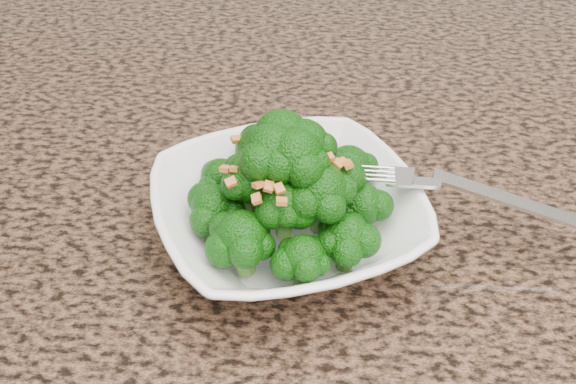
# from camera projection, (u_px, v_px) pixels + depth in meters

# --- Properties ---
(granite_counter) EXTENTS (1.64, 1.04, 0.03)m
(granite_counter) POSITION_uv_depth(u_px,v_px,m) (432.00, 195.00, 0.65)
(granite_counter) COLOR brown
(granite_counter) RESTS_ON cabinet
(bowl) EXTENTS (0.27, 0.27, 0.05)m
(bowl) POSITION_uv_depth(u_px,v_px,m) (288.00, 217.00, 0.56)
(bowl) COLOR white
(bowl) RESTS_ON granite_counter
(broccoli_pile) EXTENTS (0.18, 0.18, 0.07)m
(broccoli_pile) POSITION_uv_depth(u_px,v_px,m) (288.00, 153.00, 0.52)
(broccoli_pile) COLOR #0E4C08
(broccoli_pile) RESTS_ON bowl
(garlic_topping) EXTENTS (0.11, 0.11, 0.01)m
(garlic_topping) POSITION_uv_depth(u_px,v_px,m) (288.00, 108.00, 0.50)
(garlic_topping) COLOR orange
(garlic_topping) RESTS_ON broccoli_pile
(fork) EXTENTS (0.19, 0.06, 0.01)m
(fork) POSITION_uv_depth(u_px,v_px,m) (432.00, 183.00, 0.54)
(fork) COLOR silver
(fork) RESTS_ON bowl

